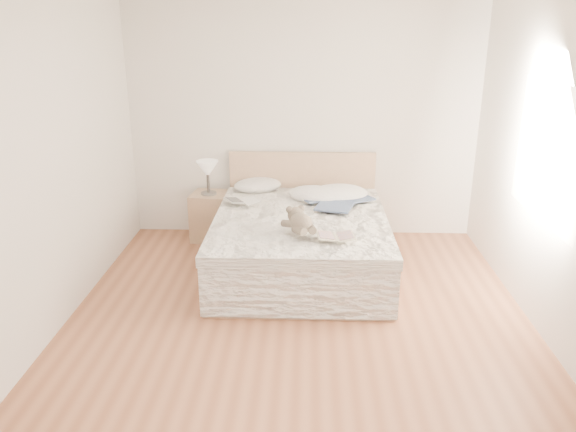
{
  "coord_description": "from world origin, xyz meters",
  "views": [
    {
      "loc": [
        0.07,
        -4.17,
        2.47
      ],
      "look_at": [
        -0.12,
        1.05,
        0.62
      ],
      "focal_mm": 35.0,
      "sensor_mm": 36.0,
      "label": 1
    }
  ],
  "objects_px": {
    "photo_book": "(242,201)",
    "nightstand": "(212,216)",
    "table_lamp": "(208,171)",
    "teddy_bear": "(301,230)",
    "childrens_book": "(336,237)",
    "bed": "(301,240)"
  },
  "relations": [
    {
      "from": "bed",
      "to": "teddy_bear",
      "type": "relative_size",
      "value": 5.84
    },
    {
      "from": "nightstand",
      "to": "photo_book",
      "type": "relative_size",
      "value": 1.64
    },
    {
      "from": "nightstand",
      "to": "teddy_bear",
      "type": "distance_m",
      "value": 1.77
    },
    {
      "from": "bed",
      "to": "teddy_bear",
      "type": "height_order",
      "value": "bed"
    },
    {
      "from": "bed",
      "to": "table_lamp",
      "type": "xyz_separation_m",
      "value": [
        -1.07,
        0.74,
        0.53
      ]
    },
    {
      "from": "nightstand",
      "to": "childrens_book",
      "type": "distance_m",
      "value": 2.04
    },
    {
      "from": "photo_book",
      "to": "childrens_book",
      "type": "relative_size",
      "value": 0.99
    },
    {
      "from": "table_lamp",
      "to": "photo_book",
      "type": "xyz_separation_m",
      "value": [
        0.44,
        -0.46,
        -0.21
      ]
    },
    {
      "from": "nightstand",
      "to": "table_lamp",
      "type": "relative_size",
      "value": 1.44
    },
    {
      "from": "table_lamp",
      "to": "teddy_bear",
      "type": "bearing_deg",
      "value": -51.37
    },
    {
      "from": "photo_book",
      "to": "nightstand",
      "type": "bearing_deg",
      "value": 97.6
    },
    {
      "from": "table_lamp",
      "to": "teddy_bear",
      "type": "xyz_separation_m",
      "value": [
        1.08,
        -1.35,
        -0.19
      ]
    },
    {
      "from": "nightstand",
      "to": "teddy_bear",
      "type": "height_order",
      "value": "teddy_bear"
    },
    {
      "from": "bed",
      "to": "childrens_book",
      "type": "height_order",
      "value": "bed"
    },
    {
      "from": "nightstand",
      "to": "photo_book",
      "type": "xyz_separation_m",
      "value": [
        0.41,
        -0.49,
        0.35
      ]
    },
    {
      "from": "childrens_book",
      "to": "table_lamp",
      "type": "bearing_deg",
      "value": 126.79
    },
    {
      "from": "table_lamp",
      "to": "childrens_book",
      "type": "distance_m",
      "value": 2.02
    },
    {
      "from": "photo_book",
      "to": "teddy_bear",
      "type": "xyz_separation_m",
      "value": [
        0.64,
        -0.88,
        0.02
      ]
    },
    {
      "from": "table_lamp",
      "to": "teddy_bear",
      "type": "distance_m",
      "value": 1.74
    },
    {
      "from": "table_lamp",
      "to": "bed",
      "type": "bearing_deg",
      "value": -34.84
    },
    {
      "from": "table_lamp",
      "to": "teddy_bear",
      "type": "relative_size",
      "value": 1.06
    },
    {
      "from": "nightstand",
      "to": "childrens_book",
      "type": "relative_size",
      "value": 1.63
    }
  ]
}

